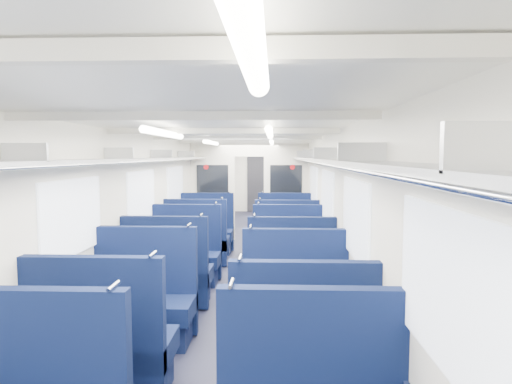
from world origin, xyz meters
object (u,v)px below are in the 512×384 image
seat_13 (291,278)px  seat_17 (287,245)px  seat_10 (143,306)px  seat_11 (295,310)px  seat_19 (285,234)px  seat_16 (197,244)px  seat_12 (168,277)px  seat_18 (206,234)px  seat_15 (289,259)px  seat_9 (302,361)px  bulkhead (249,189)px  seat_14 (185,258)px  end_door (258,184)px  seat_8 (102,352)px

seat_13 → seat_17: same height
seat_10 → seat_11: 1.66m
seat_19 → seat_11: bearing=-90.0°
seat_11 → seat_13: size_ratio=1.00×
seat_16 → seat_12: bearing=-90.0°
seat_11 → seat_18: size_ratio=1.00×
seat_15 → seat_17: bearing=90.0°
seat_13 → seat_11: bearing=-90.0°
seat_9 → seat_17: same height
seat_18 → seat_19: same height
bulkhead → seat_10: bearing=-97.9°
seat_14 → seat_17: 1.98m
seat_18 → seat_9: bearing=-73.9°
seat_9 → seat_16: 5.00m
end_door → seat_14: end_door is taller
seat_11 → seat_12: bearing=143.0°
seat_18 → seat_8: bearing=-90.0°
seat_18 → seat_16: bearing=-90.0°
seat_12 → seat_15: (1.66, 1.14, 0.00)m
seat_19 → seat_13: bearing=-90.0°
seat_10 → seat_17: 3.76m
bulkhead → seat_9: 7.34m
end_door → seat_19: (0.83, -6.85, -0.61)m
seat_17 → seat_18: 2.01m
seat_15 → seat_16: (-1.66, 1.15, 0.00)m
seat_10 → seat_19: 4.86m
seat_15 → seat_8: bearing=-115.5°
seat_11 → seat_17: bearing=90.0°
bulkhead → seat_19: (0.83, -1.41, -0.84)m
seat_9 → seat_18: same height
seat_18 → seat_14: bearing=-90.0°
seat_12 → seat_19: bearing=64.0°
end_door → seat_12: bearing=-94.6°
bulkhead → seat_9: bearing=-83.5°
seat_13 → seat_18: same height
seat_14 → seat_16: same height
end_door → seat_16: (-0.83, -7.96, -0.61)m
seat_14 → seat_16: size_ratio=1.00×
seat_11 → seat_13: same height
seat_8 → seat_19: 5.97m
seat_10 → seat_11: bearing=-2.9°
seat_15 → bulkhead: bearing=102.7°
bulkhead → seat_10: size_ratio=2.20×
seat_11 → seat_18: 4.88m
seat_12 → seat_19: 3.79m
seat_18 → seat_10: bearing=-90.0°
seat_11 → seat_18: (-1.66, 4.59, 0.00)m
end_door → bulkhead: bulkhead is taller
seat_17 → seat_15: bearing=-90.0°
seat_12 → seat_17: (1.66, 2.21, 0.00)m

